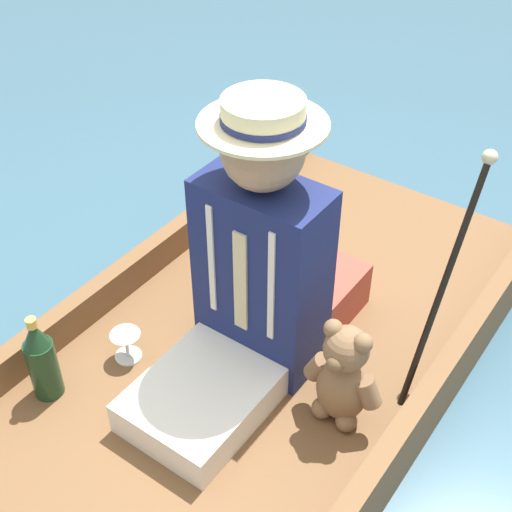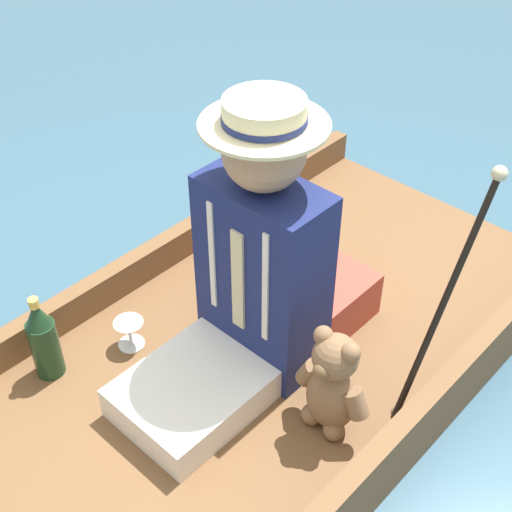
% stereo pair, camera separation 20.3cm
% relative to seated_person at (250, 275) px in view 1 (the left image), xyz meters
% --- Properties ---
extents(ground_plane, '(16.00, 16.00, 0.00)m').
position_rel_seated_person_xyz_m(ground_plane, '(0.01, 0.06, -0.49)').
color(ground_plane, '#385B70').
extents(punt_boat, '(1.16, 2.51, 0.25)m').
position_rel_seated_person_xyz_m(punt_boat, '(0.01, 0.06, -0.41)').
color(punt_boat, brown).
rests_on(punt_boat, ground_plane).
extents(seat_cushion, '(0.43, 0.30, 0.17)m').
position_rel_seated_person_xyz_m(seat_cushion, '(0.04, -0.32, -0.28)').
color(seat_cushion, '#B24738').
rests_on(seat_cushion, punt_boat).
extents(seated_person, '(0.38, 0.69, 0.89)m').
position_rel_seated_person_xyz_m(seated_person, '(0.00, 0.00, 0.00)').
color(seated_person, white).
rests_on(seated_person, punt_boat).
extents(teddy_bear, '(0.25, 0.15, 0.36)m').
position_rel_seated_person_xyz_m(teddy_bear, '(-0.34, 0.02, -0.19)').
color(teddy_bear, '#846042').
rests_on(teddy_bear, punt_boat).
extents(wine_glass, '(0.10, 0.10, 0.10)m').
position_rel_seated_person_xyz_m(wine_glass, '(0.33, 0.21, -0.29)').
color(wine_glass, silver).
rests_on(wine_glass, punt_boat).
extents(walking_cane, '(0.04, 0.36, 0.72)m').
position_rel_seated_person_xyz_m(walking_cane, '(-0.47, -0.33, 0.06)').
color(walking_cane, black).
rests_on(walking_cane, punt_boat).
extents(champagne_bottle, '(0.09, 0.09, 0.31)m').
position_rel_seated_person_xyz_m(champagne_bottle, '(0.43, 0.46, -0.22)').
color(champagne_bottle, '#19381E').
rests_on(champagne_bottle, punt_boat).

